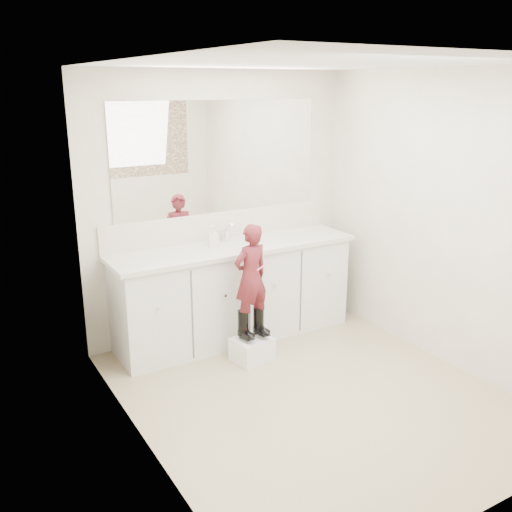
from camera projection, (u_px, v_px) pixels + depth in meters
floor at (311, 394)px, 4.35m from camera, size 3.00×3.00×0.00m
ceiling at (322, 63)px, 3.66m from camera, size 3.00×3.00×0.00m
wall_back at (219, 205)px, 5.24m from camera, size 2.60×0.00×2.60m
wall_front at (500, 313)px, 2.77m from camera, size 2.60×0.00×2.60m
wall_left at (139, 272)px, 3.37m from camera, size 0.00×3.00×3.00m
wall_right at (445, 221)px, 4.64m from camera, size 0.00×3.00×3.00m
vanity_cabinet at (234, 293)px, 5.24m from camera, size 2.20×0.55×0.85m
countertop at (235, 247)px, 5.10m from camera, size 2.28×0.58×0.04m
backsplash at (220, 225)px, 5.28m from camera, size 2.28×0.03×0.25m
mirror at (219, 158)px, 5.11m from camera, size 2.00×0.02×1.00m
dot_panel at (510, 223)px, 2.65m from camera, size 2.00×0.01×1.20m
faucet at (226, 236)px, 5.22m from camera, size 0.08×0.08×0.10m
cup at (251, 237)px, 5.19m from camera, size 0.11×0.11×0.10m
soap_bottle at (213, 236)px, 5.03m from camera, size 0.09×0.10×0.19m
step_stool at (252, 349)px, 4.86m from camera, size 0.35×0.30×0.20m
boot_left at (243, 325)px, 4.78m from camera, size 0.12×0.19×0.26m
boot_right at (259, 322)px, 4.85m from camera, size 0.12×0.19×0.26m
toddler at (251, 277)px, 4.69m from camera, size 0.35×0.26×0.90m
toothbrush at (263, 266)px, 4.63m from camera, size 0.14×0.03×0.06m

